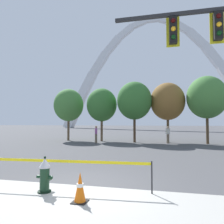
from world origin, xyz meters
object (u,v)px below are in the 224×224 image
object	(u,v)px
traffic_cone_by_hydrant	(80,187)
pedestrian_standing_center	(168,134)
pedestrian_walking_left	(96,134)
monument_arch	(153,77)
fire_hydrant	(45,175)

from	to	relation	value
traffic_cone_by_hydrant	pedestrian_standing_center	xyz separation A→B (m)	(2.52, 15.27, 0.46)
pedestrian_walking_left	pedestrian_standing_center	xyz separation A→B (m)	(6.57, 1.05, 0.00)
monument_arch	pedestrian_standing_center	xyz separation A→B (m)	(2.96, -49.00, -15.85)
monument_arch	pedestrian_walking_left	distance (m)	52.63
fire_hydrant	pedestrian_walking_left	distance (m)	14.03
monument_arch	pedestrian_standing_center	world-z (taller)	monument_arch
pedestrian_walking_left	traffic_cone_by_hydrant	bearing A→B (deg)	-74.11
fire_hydrant	pedestrian_standing_center	bearing A→B (deg)	75.77
traffic_cone_by_hydrant	fire_hydrant	bearing A→B (deg)	158.84
fire_hydrant	pedestrian_walking_left	world-z (taller)	pedestrian_walking_left
traffic_cone_by_hydrant	pedestrian_walking_left	world-z (taller)	pedestrian_walking_left
traffic_cone_by_hydrant	pedestrian_standing_center	bearing A→B (deg)	80.62
traffic_cone_by_hydrant	monument_arch	distance (m)	66.31
monument_arch	pedestrian_walking_left	size ratio (longest dim) A/B	38.91
monument_arch	pedestrian_walking_left	world-z (taller)	monument_arch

